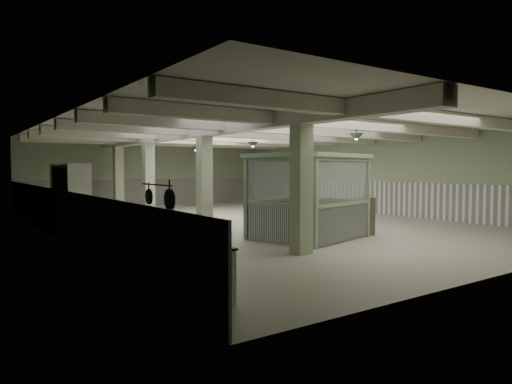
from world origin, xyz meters
TOP-DOWN VIEW (x-y plane):
  - floor at (0.00, 0.00)m, footprint 20.00×20.00m
  - ceiling at (0.00, 0.00)m, footprint 14.00×20.00m
  - wall_back at (0.00, 10.00)m, footprint 14.00×0.02m
  - wall_left at (-7.00, 0.00)m, footprint 0.02×20.00m
  - wall_right at (7.00, 0.00)m, footprint 0.02×20.00m
  - wainscot_left at (-6.97, 0.00)m, footprint 0.05×19.90m
  - wainscot_right at (6.97, 0.00)m, footprint 0.05×19.90m
  - wainscot_back at (0.00, 9.97)m, footprint 13.90×0.05m
  - girder at (-2.50, 0.00)m, footprint 0.45×19.90m
  - beam_a at (0.00, -7.50)m, footprint 13.90×0.35m
  - beam_b at (0.00, -5.00)m, footprint 13.90×0.35m
  - beam_c at (0.00, -2.50)m, footprint 13.90×0.35m
  - beam_d at (0.00, 0.00)m, footprint 13.90×0.35m
  - beam_e at (0.00, 2.50)m, footprint 13.90×0.35m
  - beam_f at (0.00, 5.00)m, footprint 13.90×0.35m
  - beam_g at (0.00, 7.50)m, footprint 13.90×0.35m
  - column_a at (-2.50, -6.00)m, footprint 0.42×0.42m
  - column_b at (-2.50, -1.00)m, footprint 0.42×0.42m
  - column_c at (-2.50, 4.00)m, footprint 0.42×0.42m
  - column_d at (-2.50, 8.00)m, footprint 0.42×0.42m
  - hook_rail at (-6.93, -7.60)m, footprint 0.02×1.20m
  - pendant_front at (0.50, -5.00)m, footprint 0.44×0.44m
  - pendant_mid at (0.50, 0.50)m, footprint 0.44×0.44m
  - pendant_back at (0.50, 5.50)m, footprint 0.44×0.44m
  - prep_counter at (-6.54, -6.40)m, footprint 0.84×4.79m
  - pitcher_near at (-6.49, -4.77)m, footprint 0.18×0.21m
  - pitcher_far at (-6.40, -4.86)m, footprint 0.24×0.26m
  - veg_colander at (-6.38, -4.80)m, footprint 0.46×0.46m
  - orange_bowl at (-6.64, -5.51)m, footprint 0.30×0.30m
  - skillet_near at (-6.88, -8.00)m, footprint 0.04×0.33m
  - skillet_far at (-6.88, -7.15)m, footprint 0.04×0.26m
  - walkin_cooler at (-6.62, -0.29)m, footprint 1.11×2.52m
  - guard_booth at (-0.69, -4.20)m, footprint 3.72×3.38m
  - filing_cabinet at (1.30, -4.66)m, footprint 0.45×0.59m

SIDE VIEW (x-z plane):
  - floor at x=0.00m, z-range 0.00..0.00m
  - prep_counter at x=-6.54m, z-range 0.01..0.92m
  - filing_cabinet at x=1.30m, z-range 0.00..1.19m
  - wainscot_left at x=-6.97m, z-range 0.00..1.50m
  - wainscot_right at x=6.97m, z-range 0.00..1.50m
  - wainscot_back at x=0.00m, z-range 0.00..1.50m
  - orange_bowl at x=-6.64m, z-range 0.90..0.99m
  - veg_colander at x=-6.38m, z-range 0.90..1.10m
  - pitcher_near at x=-6.49m, z-range 0.90..1.17m
  - pitcher_far at x=-6.40m, z-range 0.90..1.18m
  - walkin_cooler at x=-6.62m, z-range 0.00..2.31m
  - skillet_near at x=-6.88m, z-range 1.46..1.80m
  - skillet_far at x=-6.88m, z-range 1.50..1.76m
  - guard_booth at x=-0.69m, z-range 0.46..3.00m
  - wall_back at x=0.00m, z-range 0.00..3.60m
  - wall_left at x=-7.00m, z-range 0.00..3.60m
  - wall_right at x=7.00m, z-range 0.00..3.60m
  - column_a at x=-2.50m, z-range 0.00..3.60m
  - column_b at x=-2.50m, z-range 0.00..3.60m
  - column_c at x=-2.50m, z-range 0.00..3.60m
  - column_d at x=-2.50m, z-range 0.00..3.60m
  - hook_rail at x=-6.93m, z-range 1.84..1.86m
  - pendant_front at x=0.50m, z-range 2.94..3.16m
  - pendant_mid at x=0.50m, z-range 2.94..3.16m
  - pendant_back at x=0.50m, z-range 2.94..3.16m
  - girder at x=-2.50m, z-range 3.18..3.58m
  - beam_a at x=0.00m, z-range 3.26..3.58m
  - beam_b at x=0.00m, z-range 3.26..3.58m
  - beam_c at x=0.00m, z-range 3.26..3.58m
  - beam_d at x=0.00m, z-range 3.26..3.58m
  - beam_e at x=0.00m, z-range 3.26..3.58m
  - beam_f at x=0.00m, z-range 3.26..3.58m
  - beam_g at x=0.00m, z-range 3.26..3.58m
  - ceiling at x=0.00m, z-range 3.59..3.61m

